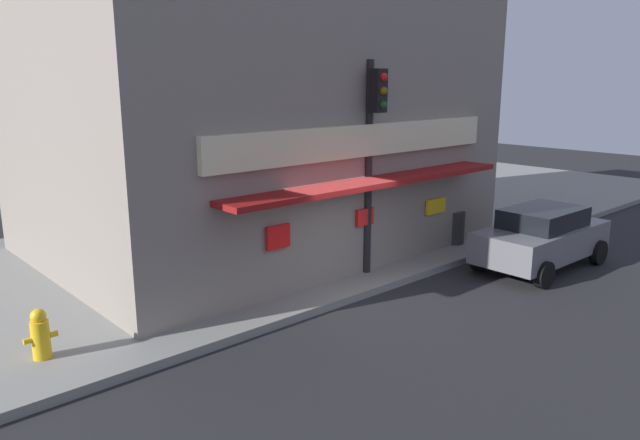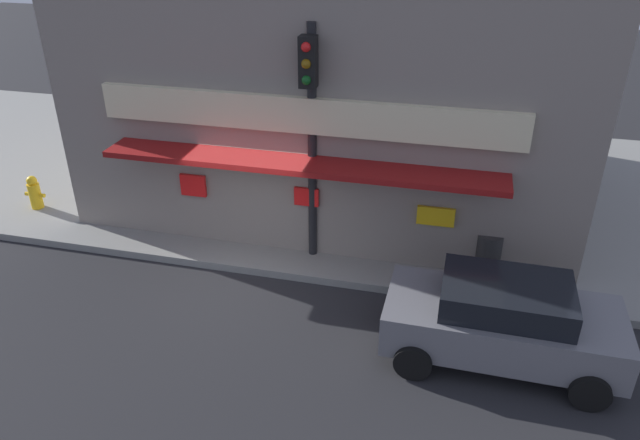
{
  "view_description": "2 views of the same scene",
  "coord_description": "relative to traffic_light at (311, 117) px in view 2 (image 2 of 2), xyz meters",
  "views": [
    {
      "loc": [
        -8.83,
        -8.52,
        4.7
      ],
      "look_at": [
        0.6,
        1.88,
        1.38
      ],
      "focal_mm": 33.81,
      "sensor_mm": 36.0,
      "label": 1
    },
    {
      "loc": [
        4.1,
        -10.05,
        7.11
      ],
      "look_at": [
        1.45,
        0.71,
        1.13
      ],
      "focal_mm": 33.79,
      "sensor_mm": 36.0,
      "label": 2
    }
  ],
  "objects": [
    {
      "name": "parked_car_grey",
      "position": [
        3.91,
        -2.23,
        -2.53
      ],
      "size": [
        3.94,
        1.98,
        1.54
      ],
      "color": "slate",
      "rests_on": "ground_plane"
    },
    {
      "name": "sidewalk",
      "position": [
        -1.24,
        4.25,
        -3.25
      ],
      "size": [
        41.11,
        10.12,
        0.17
      ],
      "primitive_type": "cube",
      "color": "gray",
      "rests_on": "ground_plane"
    },
    {
      "name": "corner_building",
      "position": [
        -0.17,
        4.13,
        1.12
      ],
      "size": [
        11.31,
        8.88,
        8.57
      ],
      "color": "gray",
      "rests_on": "sidewalk"
    },
    {
      "name": "traffic_light",
      "position": [
        0.0,
        0.0,
        0.0
      ],
      "size": [
        0.32,
        0.58,
        4.93
      ],
      "color": "black",
      "rests_on": "sidewalk"
    },
    {
      "name": "fire_hydrant",
      "position": [
        -7.3,
        0.58,
        -2.75
      ],
      "size": [
        0.54,
        0.3,
        0.86
      ],
      "color": "gold",
      "rests_on": "sidewalk"
    },
    {
      "name": "pedestrian",
      "position": [
        4.82,
        1.61,
        -2.25
      ],
      "size": [
        0.46,
        0.49,
        1.68
      ],
      "color": "navy",
      "rests_on": "sidewalk"
    },
    {
      "name": "ground_plane",
      "position": [
        -1.24,
        -0.81,
        -3.34
      ],
      "size": [
        61.67,
        61.67,
        0.0
      ],
      "primitive_type": "plane",
      "color": "#232326"
    },
    {
      "name": "trash_can",
      "position": [
        3.7,
        0.23,
        -2.71
      ],
      "size": [
        0.54,
        0.54,
        0.91
      ],
      "primitive_type": "cylinder",
      "color": "#2D2D2D",
      "rests_on": "sidewalk"
    }
  ]
}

